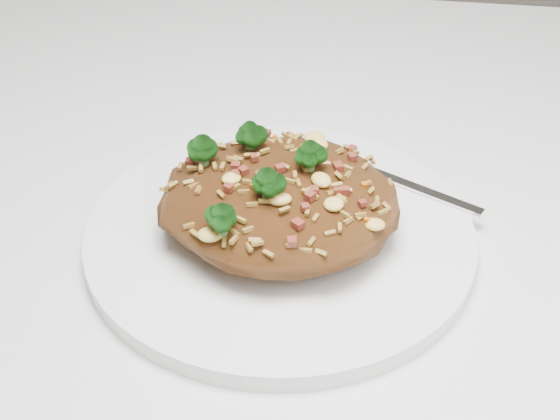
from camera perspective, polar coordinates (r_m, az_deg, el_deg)
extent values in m
cube|color=silver|center=(0.63, 8.51, -0.44)|extent=(1.20, 0.80, 0.04)
cylinder|color=olive|center=(1.25, -18.32, -2.31)|extent=(0.06, 0.06, 0.71)
cylinder|color=white|center=(0.56, 0.00, -1.77)|extent=(0.28, 0.28, 0.01)
ellipsoid|color=brown|center=(0.55, 0.00, 0.70)|extent=(0.17, 0.15, 0.05)
ellipsoid|color=#0A3A08|center=(0.49, -4.27, -0.55)|extent=(0.02, 0.02, 0.02)
ellipsoid|color=#0A3A08|center=(0.53, 2.20, 4.11)|extent=(0.02, 0.02, 0.02)
ellipsoid|color=#0A3A08|center=(0.55, -5.65, 4.43)|extent=(0.02, 0.02, 0.02)
ellipsoid|color=#0A3A08|center=(0.56, -2.21, 5.61)|extent=(0.02, 0.02, 0.02)
ellipsoid|color=#0A3A08|center=(0.50, -0.96, 1.96)|extent=(0.02, 0.02, 0.02)
cube|color=silver|center=(0.60, 11.66, 0.92)|extent=(0.09, 0.05, 0.00)
cube|color=silver|center=(0.63, 3.79, 3.97)|extent=(0.04, 0.03, 0.00)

